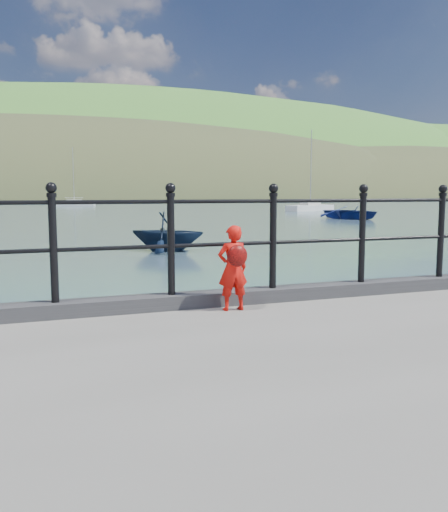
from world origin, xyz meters
name	(u,v)px	position (x,y,z in m)	size (l,w,h in m)	color
ground	(219,386)	(0.00, 0.00, 0.00)	(600.00, 600.00, 0.00)	#2D4251
kerb	(224,298)	(0.00, -0.15, 1.07)	(60.00, 0.30, 0.15)	#28282B
railing	(224,231)	(0.00, -0.15, 1.82)	(18.11, 0.11, 1.20)	black
far_shore	(120,247)	(38.34, 239.41, -22.57)	(830.00, 200.00, 156.00)	#333A21
child	(233,267)	(-0.02, -0.48, 1.46)	(0.33, 0.29, 0.90)	red
launch_blue	(352,212)	(23.85, 33.35, 0.56)	(3.85, 5.39, 1.12)	navy
launch_navy	(167,232)	(3.03, 14.33, 0.75)	(2.47, 2.86, 1.51)	black
sailboat_far	(310,208)	(30.43, 52.19, 0.34)	(7.14, 4.31, 9.82)	silver
sailboat_deep	(74,204)	(5.88, 88.05, 0.34)	(6.96, 3.83, 9.79)	beige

